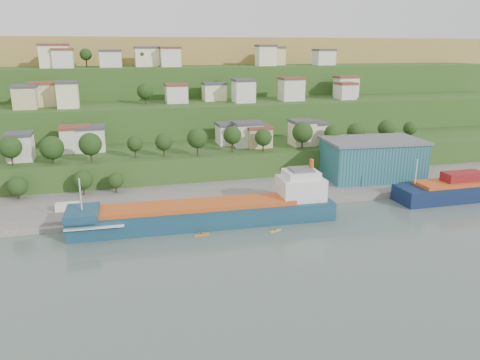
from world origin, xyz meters
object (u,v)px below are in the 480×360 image
object	(u,v)px
cargo_ship_near	(214,213)
caravan	(68,208)
kayak_orange	(202,234)
warehouse	(372,159)

from	to	relation	value
cargo_ship_near	caravan	bearing A→B (deg)	160.67
cargo_ship_near	caravan	world-z (taller)	cargo_ship_near
kayak_orange	warehouse	bearing A→B (deg)	17.83
cargo_ship_near	warehouse	distance (m)	61.75
warehouse	caravan	world-z (taller)	warehouse
cargo_ship_near	caravan	distance (m)	38.86
warehouse	kayak_orange	size ratio (longest dim) A/B	8.83
warehouse	caravan	bearing A→B (deg)	-170.46
cargo_ship_near	kayak_orange	world-z (taller)	cargo_ship_near
caravan	kayak_orange	xyz separation A→B (m)	(31.60, -21.10, -2.34)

